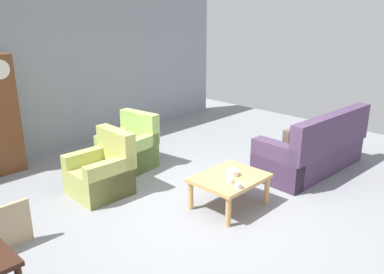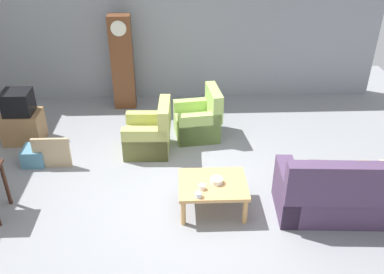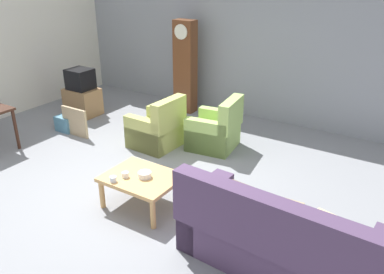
{
  "view_description": "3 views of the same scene",
  "coord_description": "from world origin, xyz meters",
  "px_view_note": "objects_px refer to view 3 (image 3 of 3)",
  "views": [
    {
      "loc": [
        -3.5,
        -3.38,
        2.61
      ],
      "look_at": [
        0.54,
        0.51,
        0.77
      ],
      "focal_mm": 37.03,
      "sensor_mm": 36.0,
      "label": 1
    },
    {
      "loc": [
        -0.09,
        -5.08,
        3.98
      ],
      "look_at": [
        0.12,
        0.34,
        0.79
      ],
      "focal_mm": 39.36,
      "sensor_mm": 36.0,
      "label": 2
    },
    {
      "loc": [
        3.4,
        -3.84,
        3.03
      ],
      "look_at": [
        0.6,
        0.53,
        0.73
      ],
      "focal_mm": 37.48,
      "sensor_mm": 36.0,
      "label": 3
    }
  ],
  "objects_px": {
    "tv_stand_cabinet": "(83,102)",
    "tv_crt": "(80,79)",
    "cup_white_porcelain": "(125,175)",
    "bowl_white_stacked": "(145,175)",
    "armchair_olive_far": "(216,131)",
    "armchair_olive_near": "(157,130)",
    "cup_blue_rimmed": "(113,179)",
    "framed_picture_leaning": "(75,122)",
    "couch_floral": "(277,243)",
    "storage_box_blue": "(69,122)",
    "grandfather_clock": "(185,67)",
    "coffee_table_wood": "(142,180)"
  },
  "relations": [
    {
      "from": "grandfather_clock",
      "to": "storage_box_blue",
      "type": "xyz_separation_m",
      "value": [
        -1.31,
        -2.12,
        -0.83
      ]
    },
    {
      "from": "grandfather_clock",
      "to": "cup_white_porcelain",
      "type": "height_order",
      "value": "grandfather_clock"
    },
    {
      "from": "grandfather_clock",
      "to": "cup_blue_rimmed",
      "type": "height_order",
      "value": "grandfather_clock"
    },
    {
      "from": "tv_stand_cabinet",
      "to": "cup_blue_rimmed",
      "type": "relative_size",
      "value": 7.76
    },
    {
      "from": "cup_white_porcelain",
      "to": "bowl_white_stacked",
      "type": "relative_size",
      "value": 0.51
    },
    {
      "from": "cup_white_porcelain",
      "to": "cup_blue_rimmed",
      "type": "height_order",
      "value": "same"
    },
    {
      "from": "armchair_olive_far",
      "to": "coffee_table_wood",
      "type": "relative_size",
      "value": 0.96
    },
    {
      "from": "tv_crt",
      "to": "bowl_white_stacked",
      "type": "distance_m",
      "value": 3.91
    },
    {
      "from": "tv_stand_cabinet",
      "to": "tv_crt",
      "type": "distance_m",
      "value": 0.49
    },
    {
      "from": "bowl_white_stacked",
      "to": "cup_white_porcelain",
      "type": "bearing_deg",
      "value": -147.75
    },
    {
      "from": "tv_crt",
      "to": "bowl_white_stacked",
      "type": "height_order",
      "value": "tv_crt"
    },
    {
      "from": "storage_box_blue",
      "to": "armchair_olive_far",
      "type": "bearing_deg",
      "value": 16.37
    },
    {
      "from": "cup_blue_rimmed",
      "to": "bowl_white_stacked",
      "type": "relative_size",
      "value": 0.51
    },
    {
      "from": "coffee_table_wood",
      "to": "armchair_olive_near",
      "type": "bearing_deg",
      "value": 121.13
    },
    {
      "from": "tv_crt",
      "to": "framed_picture_leaning",
      "type": "xyz_separation_m",
      "value": [
        0.73,
        -0.88,
        -0.5
      ]
    },
    {
      "from": "grandfather_clock",
      "to": "tv_stand_cabinet",
      "type": "xyz_separation_m",
      "value": [
        -1.71,
        -1.36,
        -0.69
      ]
    },
    {
      "from": "tv_stand_cabinet",
      "to": "tv_crt",
      "type": "height_order",
      "value": "tv_crt"
    },
    {
      "from": "couch_floral",
      "to": "bowl_white_stacked",
      "type": "bearing_deg",
      "value": 173.78
    },
    {
      "from": "armchair_olive_far",
      "to": "armchair_olive_near",
      "type": "bearing_deg",
      "value": -150.6
    },
    {
      "from": "cup_blue_rimmed",
      "to": "coffee_table_wood",
      "type": "bearing_deg",
      "value": 54.66
    },
    {
      "from": "tv_stand_cabinet",
      "to": "framed_picture_leaning",
      "type": "bearing_deg",
      "value": -50.63
    },
    {
      "from": "couch_floral",
      "to": "storage_box_blue",
      "type": "relative_size",
      "value": 5.47
    },
    {
      "from": "storage_box_blue",
      "to": "bowl_white_stacked",
      "type": "xyz_separation_m",
      "value": [
        2.93,
        -1.28,
        0.34
      ]
    },
    {
      "from": "cup_white_porcelain",
      "to": "armchair_olive_far",
      "type": "bearing_deg",
      "value": 87.95
    },
    {
      "from": "couch_floral",
      "to": "storage_box_blue",
      "type": "bearing_deg",
      "value": 162.89
    },
    {
      "from": "coffee_table_wood",
      "to": "bowl_white_stacked",
      "type": "height_order",
      "value": "bowl_white_stacked"
    },
    {
      "from": "couch_floral",
      "to": "bowl_white_stacked",
      "type": "height_order",
      "value": "couch_floral"
    },
    {
      "from": "cup_white_porcelain",
      "to": "bowl_white_stacked",
      "type": "distance_m",
      "value": 0.25
    },
    {
      "from": "storage_box_blue",
      "to": "cup_blue_rimmed",
      "type": "distance_m",
      "value": 3.12
    },
    {
      "from": "couch_floral",
      "to": "tv_stand_cabinet",
      "type": "distance_m",
      "value": 5.69
    },
    {
      "from": "armchair_olive_near",
      "to": "bowl_white_stacked",
      "type": "relative_size",
      "value": 5.31
    },
    {
      "from": "cup_white_porcelain",
      "to": "cup_blue_rimmed",
      "type": "xyz_separation_m",
      "value": [
        -0.06,
        -0.17,
        -0.0
      ]
    },
    {
      "from": "tv_stand_cabinet",
      "to": "framed_picture_leaning",
      "type": "relative_size",
      "value": 1.13
    },
    {
      "from": "couch_floral",
      "to": "storage_box_blue",
      "type": "height_order",
      "value": "couch_floral"
    },
    {
      "from": "coffee_table_wood",
      "to": "storage_box_blue",
      "type": "distance_m",
      "value": 3.16
    },
    {
      "from": "tv_crt",
      "to": "framed_picture_leaning",
      "type": "distance_m",
      "value": 1.25
    },
    {
      "from": "armchair_olive_far",
      "to": "bowl_white_stacked",
      "type": "height_order",
      "value": "armchair_olive_far"
    },
    {
      "from": "armchair_olive_near",
      "to": "storage_box_blue",
      "type": "distance_m",
      "value": 1.95
    },
    {
      "from": "bowl_white_stacked",
      "to": "cup_blue_rimmed",
      "type": "bearing_deg",
      "value": -131.46
    },
    {
      "from": "coffee_table_wood",
      "to": "cup_white_porcelain",
      "type": "height_order",
      "value": "cup_white_porcelain"
    },
    {
      "from": "armchair_olive_far",
      "to": "framed_picture_leaning",
      "type": "relative_size",
      "value": 1.53
    },
    {
      "from": "bowl_white_stacked",
      "to": "tv_stand_cabinet",
      "type": "bearing_deg",
      "value": 148.49
    },
    {
      "from": "armchair_olive_far",
      "to": "coffee_table_wood",
      "type": "bearing_deg",
      "value": -87.81
    },
    {
      "from": "coffee_table_wood",
      "to": "bowl_white_stacked",
      "type": "relative_size",
      "value": 5.54
    },
    {
      "from": "grandfather_clock",
      "to": "cup_white_porcelain",
      "type": "xyz_separation_m",
      "value": [
        1.41,
        -3.54,
        -0.49
      ]
    },
    {
      "from": "armchair_olive_far",
      "to": "framed_picture_leaning",
      "type": "bearing_deg",
      "value": -159.02
    },
    {
      "from": "couch_floral",
      "to": "coffee_table_wood",
      "type": "bearing_deg",
      "value": 173.93
    },
    {
      "from": "tv_crt",
      "to": "cup_white_porcelain",
      "type": "distance_m",
      "value": 3.81
    },
    {
      "from": "armchair_olive_near",
      "to": "cup_blue_rimmed",
      "type": "xyz_separation_m",
      "value": [
        0.75,
        -1.91,
        0.18
      ]
    },
    {
      "from": "cup_blue_rimmed",
      "to": "bowl_white_stacked",
      "type": "bearing_deg",
      "value": 48.54
    }
  ]
}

